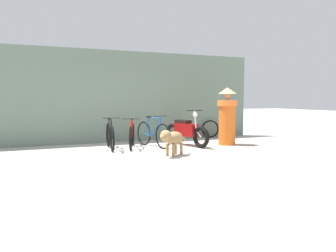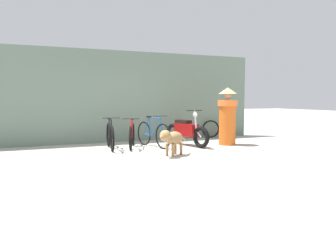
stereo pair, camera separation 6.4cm
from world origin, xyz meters
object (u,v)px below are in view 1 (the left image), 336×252
at_px(person_in_robes, 227,115).
at_px(spare_tire_left, 210,129).
at_px(bicycle_1, 132,136).
at_px(bicycle_0, 110,136).
at_px(motorcycle, 186,131).
at_px(bicycle_2, 153,134).
at_px(stray_dog, 172,138).

distance_m(person_in_robes, spare_tire_left, 1.87).
xyz_separation_m(bicycle_1, person_in_robes, (2.87, -0.51, 0.55)).
bearing_deg(bicycle_0, motorcycle, 91.14).
xyz_separation_m(bicycle_2, motorcycle, (1.02, -0.11, 0.04)).
bearing_deg(person_in_robes, bicycle_2, 29.55).
height_order(bicycle_2, motorcycle, motorcycle).
relative_size(bicycle_1, stray_dog, 1.69).
relative_size(bicycle_2, spare_tire_left, 2.62).
bearing_deg(motorcycle, person_in_robes, 61.98).
height_order(bicycle_0, person_in_robes, person_in_robes).
bearing_deg(motorcycle, stray_dog, -51.33).
relative_size(bicycle_0, motorcycle, 0.87).
bearing_deg(motorcycle, bicycle_0, -109.91).
relative_size(bicycle_0, person_in_robes, 0.94).
bearing_deg(motorcycle, bicycle_2, -111.04).
relative_size(person_in_robes, spare_tire_left, 2.76).
xyz_separation_m(bicycle_1, bicycle_2, (0.61, -0.10, 0.03)).
xyz_separation_m(bicycle_0, bicycle_1, (0.63, 0.01, -0.01)).
bearing_deg(spare_tire_left, motorcycle, -139.12).
bearing_deg(bicycle_2, bicycle_1, -113.53).
bearing_deg(stray_dog, spare_tire_left, -164.93).
xyz_separation_m(bicycle_2, stray_dog, (-0.09, -1.60, 0.05)).
xyz_separation_m(stray_dog, person_in_robes, (2.35, 1.20, 0.46)).
xyz_separation_m(stray_dog, spare_tire_left, (2.77, 2.93, -0.12)).
bearing_deg(bicycle_2, person_in_robes, 65.78).
height_order(bicycle_0, bicycle_2, bicycle_2).
bearing_deg(person_in_robes, stray_dog, 66.73).
distance_m(bicycle_0, person_in_robes, 3.57).
height_order(bicycle_2, stray_dog, bicycle_2).
xyz_separation_m(bicycle_1, motorcycle, (1.63, -0.21, 0.07)).
distance_m(bicycle_0, stray_dog, 2.05).
bearing_deg(motorcycle, spare_tire_left, 116.11).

